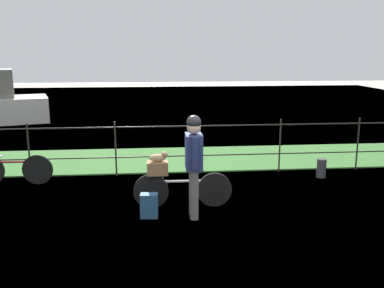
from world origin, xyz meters
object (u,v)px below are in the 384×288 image
at_px(terrier_dog, 159,157).
at_px(mooring_bollard, 321,168).
at_px(bicycle_parked, 12,169).
at_px(wooden_crate, 158,168).
at_px(bicycle_main, 182,189).
at_px(backpack_on_paving, 149,206).
at_px(cyclist_person, 194,157).

distance_m(terrier_dog, mooring_bollard, 3.86).
distance_m(terrier_dog, bicycle_parked, 3.38).
distance_m(wooden_crate, bicycle_parked, 3.33).
bearing_deg(bicycle_parked, bicycle_main, -25.76).
distance_m(wooden_crate, mooring_bollard, 3.85).
distance_m(backpack_on_paving, mooring_bollard, 4.13).
xyz_separation_m(bicycle_main, backpack_on_paving, (-0.56, -0.41, -0.12)).
bearing_deg(wooden_crate, bicycle_main, -0.94).
bearing_deg(bicycle_main, wooden_crate, 179.06).
relative_size(bicycle_main, mooring_bollard, 4.23).
relative_size(wooden_crate, bicycle_parked, 0.23).
height_order(terrier_dog, bicycle_parked, terrier_dog).
bearing_deg(mooring_bollard, terrier_dog, -156.86).
bearing_deg(bicycle_main, bicycle_parked, 154.24).
relative_size(wooden_crate, cyclist_person, 0.21).
distance_m(terrier_dog, backpack_on_paving, 0.83).
bearing_deg(terrier_dog, mooring_bollard, 23.14).
bearing_deg(bicycle_parked, mooring_bollard, -0.90).
relative_size(wooden_crate, mooring_bollard, 0.87).
xyz_separation_m(wooden_crate, bicycle_parked, (-2.90, 1.59, -0.39)).
relative_size(wooden_crate, terrier_dog, 1.12).
bearing_deg(backpack_on_paving, bicycle_parked, -31.57).
bearing_deg(terrier_dog, bicycle_main, -0.94).
height_order(terrier_dog, backpack_on_paving, terrier_dog).
bearing_deg(wooden_crate, backpack_on_paving, -110.26).
height_order(bicycle_main, bicycle_parked, bicycle_parked).
distance_m(cyclist_person, bicycle_parked, 4.09).
height_order(cyclist_person, backpack_on_paving, cyclist_person).
height_order(wooden_crate, terrier_dog, terrier_dog).
bearing_deg(backpack_on_paving, wooden_crate, -105.78).
relative_size(backpack_on_paving, bicycle_parked, 0.26).
height_order(mooring_bollard, bicycle_parked, bicycle_parked).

